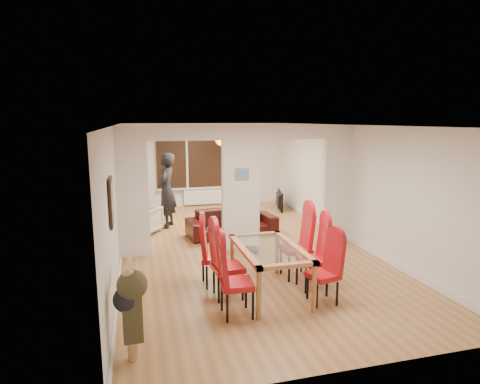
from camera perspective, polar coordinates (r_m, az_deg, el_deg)
name	(u,v)px	position (r m, az deg, el deg)	size (l,w,h in m)	color
floor	(241,247)	(8.75, 0.11, -7.79)	(5.00, 9.00, 0.01)	#AB7644
room_walls	(241,188)	(8.44, 0.11, 0.63)	(5.00, 9.00, 2.60)	silver
divider_wall	(241,188)	(8.44, 0.11, 0.63)	(5.00, 0.18, 2.60)	white
bay_window_blinds	(205,159)	(12.72, -5.01, 4.75)	(3.00, 0.08, 1.80)	black
radiator	(206,196)	(12.85, -4.90, -0.60)	(1.40, 0.08, 0.50)	white
pendant_light	(222,139)	(11.62, -2.63, 7.47)	(0.36, 0.36, 0.36)	orange
stair_newel	(131,296)	(5.31, -15.22, -14.14)	(0.40, 1.20, 1.10)	tan
wall_poster	(111,202)	(5.77, -17.85, -1.35)	(0.04, 0.52, 0.67)	gray
pillar_photo	(242,174)	(8.30, 0.28, 2.56)	(0.30, 0.03, 0.25)	#4C8CD8
dining_table	(269,270)	(6.42, 4.16, -11.02)	(0.92, 1.64, 0.77)	#A6703D
dining_chair_la	(237,278)	(5.67, -0.44, -12.13)	(0.44, 0.44, 1.10)	#AF1117
dining_chair_lb	(228,262)	(6.23, -1.74, -9.93)	(0.45, 0.45, 1.12)	#AF1117
dining_chair_lc	(215,253)	(6.70, -3.54, -8.66)	(0.43, 0.43, 1.09)	#AF1117
dining_chair_ra	(323,270)	(6.19, 11.70, -10.82)	(0.41, 0.41, 1.01)	#AF1117
dining_chair_rb	(312,255)	(6.65, 10.25, -8.83)	(0.44, 0.44, 1.11)	#AF1117
dining_chair_rc	(296,244)	(7.05, 7.97, -7.37)	(0.47, 0.47, 1.18)	#AF1117
sofa	(232,222)	(9.54, -1.15, -4.35)	(2.10, 0.82, 0.61)	black
armchair	(144,220)	(9.98, -13.56, -3.89)	(0.69, 0.71, 0.64)	beige
person	(166,190)	(10.29, -10.41, 0.22)	(0.45, 0.69, 1.90)	black
television	(277,200)	(12.28, 5.26, -1.17)	(0.13, 1.00, 0.58)	black
coffee_table	(231,217)	(10.92, -1.23, -3.52)	(0.96, 0.48, 0.22)	black
bottle	(231,208)	(10.82, -1.26, -2.23)	(0.08, 0.08, 0.30)	#143F19
bowl	(236,212)	(10.90, -0.50, -2.81)	(0.22, 0.22, 0.05)	black
shoes	(251,251)	(8.32, 1.54, -8.37)	(0.26, 0.28, 0.11)	black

